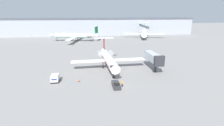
% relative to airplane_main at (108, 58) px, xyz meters
% --- Properties ---
extents(ground_plane, '(600.00, 600.00, 0.00)m').
position_rel_airplane_main_xyz_m(ground_plane, '(0.48, -17.28, -3.64)').
color(ground_plane, gray).
extents(terminal_building, '(180.00, 16.80, 15.26)m').
position_rel_airplane_main_xyz_m(terminal_building, '(0.48, 102.72, 4.02)').
color(terminal_building, '#9EA3AD').
rests_on(terminal_building, ground).
extents(airplane_main, '(26.20, 25.44, 9.54)m').
position_rel_airplane_main_xyz_m(airplane_main, '(0.00, 0.00, 0.00)').
color(airplane_main, white).
rests_on(airplane_main, ground).
extents(pushback_tug, '(1.89, 4.68, 1.87)m').
position_rel_airplane_main_xyz_m(pushback_tug, '(-0.01, -17.12, -2.94)').
color(pushback_tug, '#2D2D33').
rests_on(pushback_tug, ground).
extents(luggage_cart, '(2.09, 3.19, 2.14)m').
position_rel_airplane_main_xyz_m(luggage_cart, '(-16.77, -10.85, -2.57)').
color(luggage_cart, '#232326').
rests_on(luggage_cart, ground).
extents(worker_near_tug, '(0.40, 0.24, 1.75)m').
position_rel_airplane_main_xyz_m(worker_near_tug, '(1.64, -17.10, -2.72)').
color(worker_near_tug, '#232838').
rests_on(worker_near_tug, ground).
extents(traffic_cone_left, '(0.66, 0.66, 0.78)m').
position_rel_airplane_main_xyz_m(traffic_cone_left, '(-10.00, -11.52, -3.26)').
color(traffic_cone_left, black).
rests_on(traffic_cone_left, ground).
extents(airplane_parked_far_left, '(31.83, 33.48, 11.41)m').
position_rel_airplane_main_xyz_m(airplane_parked_far_left, '(38.54, 77.01, 0.59)').
color(airplane_parked_far_left, white).
rests_on(airplane_parked_far_left, ground).
extents(airplane_parked_far_right, '(33.65, 37.87, 10.78)m').
position_rel_airplane_main_xyz_m(airplane_parked_far_right, '(-15.29, 66.65, 0.37)').
color(airplane_parked_far_right, silver).
rests_on(airplane_parked_far_right, ground).
extents(jet_bridge, '(3.20, 11.59, 6.19)m').
position_rel_airplane_main_xyz_m(jet_bridge, '(15.15, -4.28, 0.81)').
color(jet_bridge, '#2D2D33').
rests_on(jet_bridge, ground).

